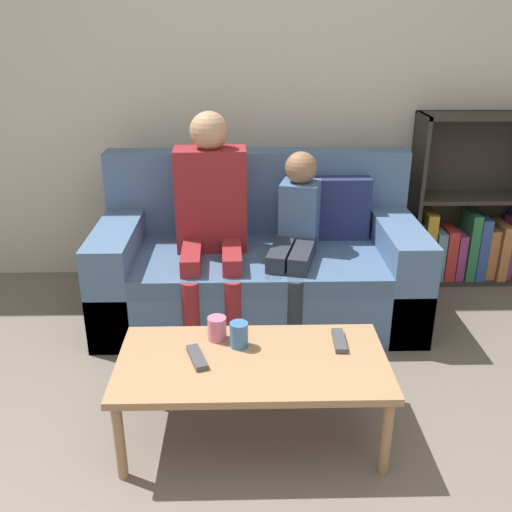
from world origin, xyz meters
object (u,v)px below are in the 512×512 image
Objects in this scene: cup_far at (239,335)px; cup_near at (217,328)px; person_child at (295,233)px; tv_remote_0 at (339,341)px; coffee_table at (252,367)px; couch at (260,265)px; tv_remote_1 at (197,357)px; person_adult at (211,208)px; bookshelf at (469,223)px.

cup_near is at bearing 147.72° from cup_far.
person_child is 5.51× the size of tv_remote_0.
cup_far is at bearing 117.09° from coffee_table.
person_child reaches higher than couch.
tv_remote_0 is at bearing -68.23° from person_child.
tv_remote_1 is (-0.28, -1.09, 0.08)m from couch.
cup_far is (0.09, -0.06, 0.00)m from cup_near.
person_adult is 1.05m from tv_remote_1.
couch is 0.33m from person_child.
cup_near is (-0.14, 0.16, 0.09)m from coffee_table.
tv_remote_1 is (-1.64, -1.54, -0.01)m from bookshelf.
cup_far reaches higher than tv_remote_0.
coffee_table is 0.92× the size of person_adult.
tv_remote_0 is 0.59m from tv_remote_1.
person_adult is at bearing 101.26° from coffee_table.
cup_far is 0.60× the size of tv_remote_1.
tv_remote_0 is (0.11, -0.85, -0.16)m from person_child.
person_child is 0.87m from tv_remote_0.
cup_near is at bearing 46.56° from tv_remote_1.
person_adult is 11.57× the size of cup_near.
cup_far is at bearing 12.77° from tv_remote_1.
person_adult is 0.89m from cup_near.
coffee_table is at bearing -132.85° from bookshelf.
person_child is at bearing 45.78° from tv_remote_1.
bookshelf is (1.37, 0.44, 0.09)m from couch.
cup_near reaches higher than tv_remote_0.
person_adult is 10.96× the size of cup_far.
coffee_table is at bearing -62.91° from cup_far.
coffee_table is 1.09m from person_adult.
coffee_table is 0.23m from cup_near.
bookshelf reaches higher than cup_far.
person_adult is at bearing -171.99° from person_child.
couch is at bearing 77.65° from cup_near.
cup_near is 0.18m from tv_remote_1.
bookshelf reaches higher than tv_remote_0.
person_adult is at bearing -162.22° from bookshelf.
cup_near is (-0.39, -0.81, -0.12)m from person_child.
cup_far is (-0.11, -0.99, 0.12)m from couch.
couch is 16.71× the size of cup_far.
person_child is 9.42× the size of cup_near.
couch is 1.52× the size of person_adult.
person_adult is (-0.20, 1.02, 0.33)m from coffee_table.
couch is 17.64× the size of cup_near.
tv_remote_0 is at bearing 17.73° from coffee_table.
cup_far is at bearing -32.28° from cup_near.
person_child reaches higher than tv_remote_1.
person_child reaches higher than coffee_table.
person_adult reaches higher than bookshelf.
cup_near is 0.57× the size of tv_remote_1.
person_adult reaches higher than tv_remote_1.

